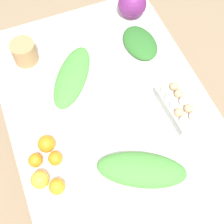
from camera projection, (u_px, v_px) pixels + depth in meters
ground_plane at (112, 164)px, 2.23m from camera, size 8.00×8.00×0.00m
dining_table at (112, 122)px, 1.63m from camera, size 1.48×1.00×0.78m
cabbage_purple at (132, 4)px, 1.79m from camera, size 0.17×0.17×0.17m
egg_carton at (178, 106)px, 1.52m from camera, size 0.27×0.13×0.09m
paper_bag at (24, 52)px, 1.65m from camera, size 0.13×0.13×0.12m
greens_bunch_beet_tops at (142, 170)px, 1.37m from camera, size 0.33×0.43×0.09m
greens_bunch_dandelion at (72, 76)px, 1.61m from camera, size 0.41×0.36×0.06m
greens_bunch_scallion at (140, 43)px, 1.72m from camera, size 0.26×0.19×0.06m
orange_0 at (35, 160)px, 1.40m from camera, size 0.07×0.07×0.07m
orange_1 at (46, 144)px, 1.43m from camera, size 0.08×0.08×0.08m
orange_2 at (40, 180)px, 1.35m from camera, size 0.08×0.08×0.08m
orange_3 at (55, 158)px, 1.40m from camera, size 0.07×0.07×0.07m
orange_4 at (57, 187)px, 1.34m from camera, size 0.07×0.07×0.07m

